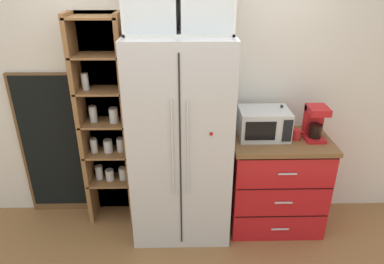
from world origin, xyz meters
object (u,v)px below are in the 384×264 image
mug_red (297,134)px  bottle_cobalt (280,124)px  microwave (264,123)px  mug_cream (283,136)px  chalkboard_menu (52,146)px  bottle_green (280,122)px  coffee_maker (315,122)px  refrigerator (181,142)px

mug_red → bottle_cobalt: 0.17m
microwave → mug_cream: bearing=-27.5°
bottle_cobalt → chalkboard_menu: size_ratio=0.16×
bottle_green → mug_cream: bearing=-89.1°
microwave → chalkboard_menu: chalkboard_menu is taller
bottle_cobalt → chalkboard_menu: (-2.16, 0.17, -0.29)m
microwave → coffee_maker: bearing=-5.4°
bottle_cobalt → bottle_green: (0.00, 0.01, 0.02)m
refrigerator → mug_cream: refrigerator is taller
mug_cream → bottle_green: (-0.00, 0.13, 0.08)m
mug_red → bottle_cobalt: bearing=143.6°
refrigerator → bottle_cobalt: bearing=7.5°
microwave → mug_cream: (0.16, -0.08, -0.08)m
microwave → mug_red: size_ratio=3.92×
microwave → bottle_green: (0.16, 0.05, -0.00)m
bottle_green → chalkboard_menu: bearing=175.8°
microwave → refrigerator: bearing=-173.7°
mug_red → bottle_cobalt: size_ratio=0.46×
coffee_maker → mug_red: 0.19m
refrigerator → bottle_green: (0.90, 0.13, 0.13)m
microwave → mug_cream: 0.20m
coffee_maker → bottle_green: coffee_maker is taller
refrigerator → chalkboard_menu: size_ratio=1.26×
microwave → coffee_maker: size_ratio=1.42×
coffee_maker → bottle_cobalt: (-0.28, 0.08, -0.05)m
bottle_green → bottle_cobalt: bearing=-90.0°
mug_cream → bottle_green: 0.16m
bottle_green → chalkboard_menu: 2.19m
coffee_maker → bottle_green: bearing=162.1°
coffee_maker → mug_red: size_ratio=2.76×
refrigerator → microwave: (0.74, 0.08, 0.13)m
coffee_maker → bottle_green: (-0.28, 0.09, -0.03)m
bottle_cobalt → bottle_green: bearing=90.0°
mug_cream → mug_red: bearing=10.6°
bottle_cobalt → bottle_green: 0.02m
refrigerator → mug_red: (1.03, 0.02, 0.05)m
microwave → coffee_maker: 0.45m
chalkboard_menu → mug_red: bearing=-6.7°
mug_red → chalkboard_menu: 2.32m
coffee_maker → mug_cream: bearing=-171.5°
coffee_maker → chalkboard_menu: size_ratio=0.21×
coffee_maker → mug_red: bearing=-173.3°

